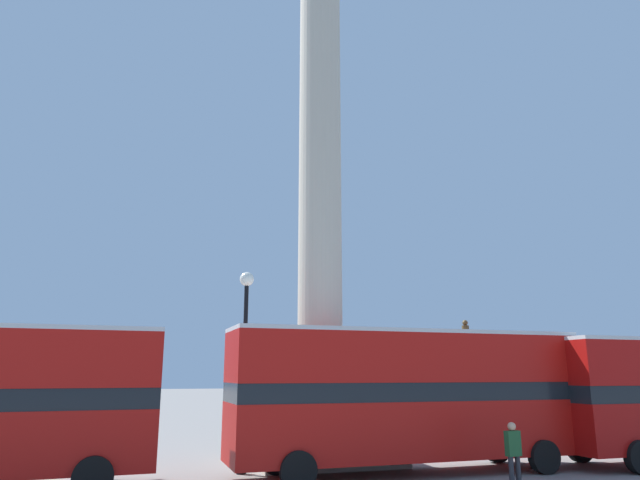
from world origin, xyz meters
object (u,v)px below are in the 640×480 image
Objects in this scene: monument_column at (320,244)px; street_lamp at (245,349)px; pedestrian_near_lamp at (513,451)px; equestrian_statue at (470,405)px; bus_c at (408,393)px.

monument_column is 3.69× the size of street_lamp.
pedestrian_near_lamp is at bearing -33.06° from street_lamp.
equestrian_statue is 13.23m from pedestrian_near_lamp.
bus_c is 1.81× the size of street_lamp.
equestrian_statue reaches higher than pedestrian_near_lamp.
street_lamp is (-3.05, -1.84, -4.06)m from monument_column.
bus_c is 2.00× the size of equestrian_statue.
equestrian_statue is 0.90× the size of street_lamp.
monument_column is 9.93m from pedestrian_near_lamp.
pedestrian_near_lamp is at bearing -59.54° from monument_column.
street_lamp is 8.46m from pedestrian_near_lamp.
bus_c is 5.37m from street_lamp.
street_lamp is 3.68× the size of pedestrian_near_lamp.
equestrian_statue is at bearing 48.50° from bus_c.
monument_column is at bearing 117.47° from bus_c.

